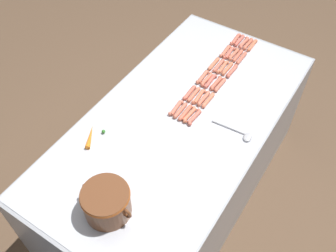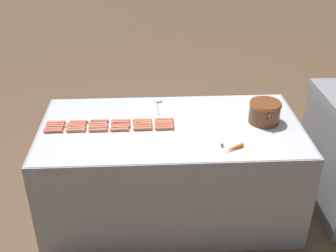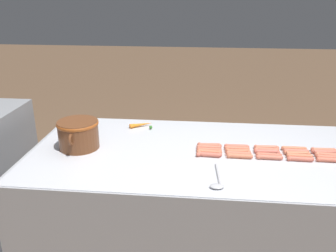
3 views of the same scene
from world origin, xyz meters
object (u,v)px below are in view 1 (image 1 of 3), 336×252
hot_dog_4 (208,100)px  hot_dog_11 (189,114)px  hot_dog_12 (244,43)px  hot_dog_1 (241,58)px  hot_dog_9 (216,83)px  hot_dog_16 (199,97)px  hot_dog_29 (176,108)px  hot_dog_27 (202,77)px  hot_dog_23 (180,110)px  hot_dog_15 (211,81)px  hot_dog_22 (194,95)px  hot_dog_7 (238,56)px  hot_dog_14 (223,67)px  hot_dog_6 (248,44)px  carrot (91,136)px  hot_dog_28 (190,93)px  serving_spoon (241,134)px  hot_dog_2 (232,71)px  hot_dog_26 (214,64)px  hot_dog_19 (229,53)px  hot_dog_21 (206,79)px  hot_dog_17 (185,113)px  bean_pot (106,201)px  hot_dog_24 (236,39)px  hot_dog_25 (225,51)px  hot_dog_13 (234,54)px  hot_dog_3 (220,85)px  hot_dog_18 (239,41)px  hot_dog_10 (204,99)px  hot_dog_8 (227,69)px  hot_dog_0 (252,45)px  hot_dog_5 (194,117)px  hot_dog_20 (219,66)px

hot_dog_4 → hot_dog_11: 0.18m
hot_dog_12 → hot_dog_1: bearing=110.3°
hot_dog_9 → hot_dog_16: bearing=79.1°
hot_dog_29 → hot_dog_27: bearing=-89.7°
hot_dog_12 → hot_dog_23: 0.85m
hot_dog_15 → hot_dog_22: same height
hot_dog_1 → hot_dog_7: 0.04m
hot_dog_14 → hot_dog_27: same height
hot_dog_6 → carrot: bearing=72.8°
hot_dog_7 → hot_dog_12: size_ratio=1.00×
hot_dog_9 → hot_dog_28: same height
hot_dog_14 → serving_spoon: 0.60m
hot_dog_2 → hot_dog_26: size_ratio=1.00×
hot_dog_6 → hot_dog_19: (0.07, 0.17, 0.00)m
hot_dog_26 → hot_dog_6: bearing=-107.5°
hot_dog_2 → hot_dog_21: 0.20m
hot_dog_17 → bean_pot: 0.79m
hot_dog_24 → hot_dog_25: 0.17m
hot_dog_2 → carrot: carrot is taller
hot_dog_25 → hot_dog_13: bearing=-176.9°
hot_dog_2 → hot_dog_3: (0.00, 0.17, 0.00)m
hot_dog_27 → hot_dog_1: bearing=-112.6°
hot_dog_17 → hot_dog_18: bearing=-87.5°
hot_dog_10 → hot_dog_8: bearing=-89.4°
hot_dog_4 → hot_dog_28: bearing=2.9°
hot_dog_7 → hot_dog_9: size_ratio=1.00×
hot_dog_0 → hot_dog_5: 0.85m
hot_dog_16 → hot_dog_21: size_ratio=1.00×
hot_dog_23 → hot_dog_28: 0.17m
hot_dog_9 → hot_dog_10: (-0.00, 0.17, 0.00)m
hot_dog_28 → hot_dog_16: bearing=-179.2°
hot_dog_15 → hot_dog_16: same height
hot_dog_28 → hot_dog_2: bearing=-112.0°
hot_dog_0 → hot_dog_1: bearing=89.2°
hot_dog_14 → hot_dog_29: 0.51m
hot_dog_6 → hot_dog_18: 0.07m
hot_dog_19 → hot_dog_21: bearing=90.0°
carrot → hot_dog_3: bearing=-118.4°
hot_dog_0 → hot_dog_28: 0.70m
hot_dog_0 → hot_dog_5: bearing=89.9°
hot_dog_2 → hot_dog_18: (0.11, -0.34, 0.00)m
hot_dog_21 → hot_dog_3: bearing=-178.5°
hot_dog_17 → serving_spoon: (-0.37, -0.04, -0.01)m
hot_dog_4 → hot_dog_21: size_ratio=1.00×
hot_dog_25 → hot_dog_10: bearing=101.6°
hot_dog_20 → hot_dog_2: bearing=-179.9°
hot_dog_3 → hot_dog_21: same height
hot_dog_18 → hot_dog_4: bearing=98.8°
hot_dog_14 → hot_dog_17: same height
hot_dog_0 → hot_dog_27: 0.52m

